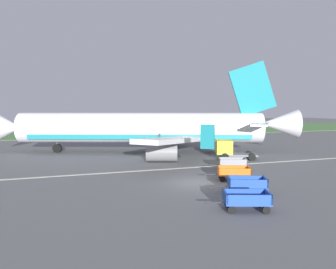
{
  "coord_description": "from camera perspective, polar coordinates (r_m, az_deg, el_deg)",
  "views": [
    {
      "loc": [
        -9.76,
        -22.23,
        5.83
      ],
      "look_at": [
        1.14,
        10.38,
        2.8
      ],
      "focal_mm": 34.58,
      "sensor_mm": 36.0,
      "label": 1
    }
  ],
  "objects": [
    {
      "name": "baggage_cart_fourth_in_row",
      "position": [
        30.26,
        11.28,
        -5.01
      ],
      "size": [
        3.58,
        2.22,
        1.07
      ],
      "color": "gray",
      "rests_on": "ground"
    },
    {
      "name": "service_truck_beside_carts",
      "position": [
        36.14,
        10.6,
        -2.57
      ],
      "size": [
        4.77,
        3.35,
        2.1
      ],
      "color": "slate",
      "rests_on": "ground"
    },
    {
      "name": "baggage_cart_nearest",
      "position": [
        18.93,
        13.66,
        -11.14
      ],
      "size": [
        3.59,
        2.15,
        1.07
      ],
      "color": "#234CB2",
      "rests_on": "ground"
    },
    {
      "name": "airplane",
      "position": [
        40.3,
        -3.43,
        1.08
      ],
      "size": [
        36.57,
        29.75,
        11.34
      ],
      "color": "silver",
      "rests_on": "ground"
    },
    {
      "name": "traffic_cone_near_plane",
      "position": [
        30.58,
        10.45,
        -5.41
      ],
      "size": [
        0.5,
        0.5,
        0.66
      ],
      "primitive_type": "cone",
      "color": "orange",
      "rests_on": "ground"
    },
    {
      "name": "baggage_cart_third_in_row",
      "position": [
        26.09,
        11.52,
        -6.63
      ],
      "size": [
        3.57,
        2.22,
        1.07
      ],
      "color": "orange",
      "rests_on": "ground"
    },
    {
      "name": "apron_stripe",
      "position": [
        30.29,
        0.68,
        -6.05
      ],
      "size": [
        120.0,
        0.36,
        0.01
      ],
      "primitive_type": "cube",
      "color": "silver",
      "rests_on": "ground"
    },
    {
      "name": "grass_strip",
      "position": [
        75.23,
        -10.98,
        0.52
      ],
      "size": [
        220.0,
        28.0,
        0.06
      ],
      "primitive_type": "cube",
      "color": "#518442",
      "rests_on": "ground"
    },
    {
      "name": "baggage_cart_second_in_row",
      "position": [
        22.53,
        13.74,
        -8.53
      ],
      "size": [
        3.57,
        2.24,
        1.07
      ],
      "color": "#234CB2",
      "rests_on": "ground"
    },
    {
      "name": "ground_plane",
      "position": [
        24.97,
        5.13,
        -8.49
      ],
      "size": [
        220.0,
        220.0,
        0.0
      ],
      "primitive_type": "plane",
      "color": "slate"
    }
  ]
}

